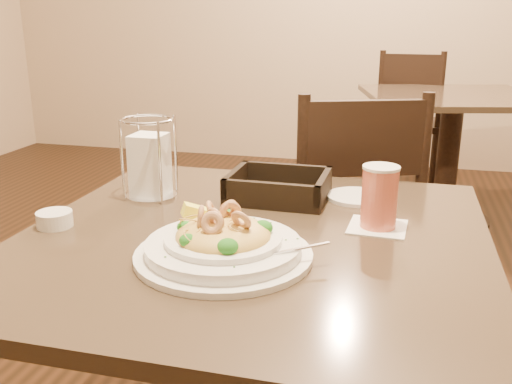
% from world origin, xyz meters
% --- Properties ---
extents(main_table, '(0.90, 0.90, 0.73)m').
position_xyz_m(main_table, '(0.00, 0.00, 0.50)').
color(main_table, black).
rests_on(main_table, ground).
extents(background_table, '(1.08, 1.08, 0.73)m').
position_xyz_m(background_table, '(0.53, 2.25, 0.50)').
color(background_table, black).
rests_on(background_table, ground).
extents(dining_chair_near, '(0.54, 0.54, 0.93)m').
position_xyz_m(dining_chair_near, '(0.12, 0.75, 0.50)').
color(dining_chair_near, black).
rests_on(dining_chair_near, ground).
extents(dining_chair_far, '(0.44, 0.44, 0.93)m').
position_xyz_m(dining_chair_far, '(0.31, 2.80, 0.50)').
color(dining_chair_far, black).
rests_on(dining_chair_far, ground).
extents(pasta_bowl, '(0.34, 0.31, 0.10)m').
position_xyz_m(pasta_bowl, '(-0.02, -0.12, 0.76)').
color(pasta_bowl, white).
rests_on(pasta_bowl, main_table).
extents(drink_glass, '(0.12, 0.12, 0.13)m').
position_xyz_m(drink_glass, '(0.23, 0.10, 0.79)').
color(drink_glass, white).
rests_on(drink_glass, main_table).
extents(bread_basket, '(0.23, 0.19, 0.06)m').
position_xyz_m(bread_basket, '(-0.00, 0.23, 0.75)').
color(bread_basket, black).
rests_on(bread_basket, main_table).
extents(napkin_caddy, '(0.12, 0.12, 0.19)m').
position_xyz_m(napkin_caddy, '(-0.29, 0.17, 0.81)').
color(napkin_caddy, silver).
rests_on(napkin_caddy, main_table).
extents(side_plate, '(0.17, 0.17, 0.01)m').
position_xyz_m(side_plate, '(0.18, 0.28, 0.73)').
color(side_plate, white).
rests_on(side_plate, main_table).
extents(butter_ramekin, '(0.08, 0.08, 0.03)m').
position_xyz_m(butter_ramekin, '(-0.40, -0.06, 0.75)').
color(butter_ramekin, white).
rests_on(butter_ramekin, main_table).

